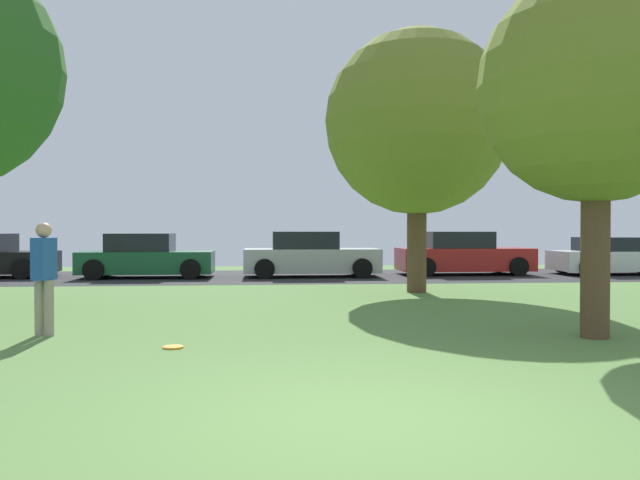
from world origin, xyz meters
name	(u,v)px	position (x,y,z in m)	size (l,w,h in m)	color
ground_plane	(370,419)	(0.00, 0.00, 0.00)	(44.00, 44.00, 0.00)	#5B8442
road_strip	(290,276)	(0.00, 16.00, 0.00)	(44.00, 6.40, 0.01)	#28282B
oak_tree_right	(596,87)	(3.89, 3.62, 3.60)	(3.36, 3.36, 5.30)	brown
oak_tree_left	(417,123)	(2.93, 10.38, 4.19)	(4.57, 4.57, 6.50)	brown
person_bystander	(44,273)	(-4.07, 4.48, 0.92)	(0.31, 0.38, 1.66)	gray
frisbee_disc	(173,347)	(-2.06, 3.34, 0.01)	(0.27, 0.27, 0.03)	orange
parked_car_green	(146,258)	(-4.65, 15.80, 0.65)	(4.20, 2.00, 1.43)	#195633
parked_car_silver	(310,256)	(0.67, 15.76, 0.68)	(4.43, 1.93, 1.49)	#B7B7BC
parked_car_red	(462,255)	(5.98, 16.31, 0.68)	(4.50, 2.08, 1.48)	#B21E1E
parked_car_white	(615,257)	(11.30, 15.92, 0.60)	(4.34, 2.06, 1.29)	white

